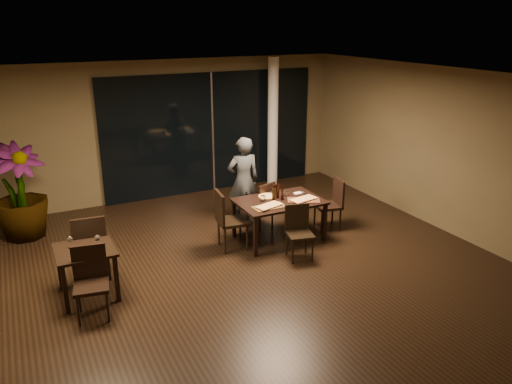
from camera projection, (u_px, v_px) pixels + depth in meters
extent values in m
plane|color=black|center=(248.00, 269.00, 7.98)|extent=(8.00, 8.00, 0.00)
cube|color=brown|center=(168.00, 130.00, 10.91)|extent=(8.00, 0.10, 3.00)
cube|color=brown|center=(462.00, 316.00, 4.07)|extent=(8.00, 0.10, 3.00)
cube|color=brown|center=(445.00, 150.00, 9.20)|extent=(0.10, 8.00, 3.00)
cube|color=white|center=(247.00, 77.00, 6.99)|extent=(8.00, 8.00, 0.04)
cube|color=black|center=(212.00, 133.00, 11.31)|extent=(5.00, 0.06, 2.70)
cylinder|color=white|center=(273.00, 123.00, 11.59)|extent=(0.24, 0.24, 3.00)
cube|color=black|center=(279.00, 201.00, 8.84)|extent=(1.50, 1.00, 0.04)
cube|color=black|center=(255.00, 237.00, 8.30)|extent=(0.06, 0.06, 0.71)
cube|color=black|center=(325.00, 223.00, 8.88)|extent=(0.06, 0.06, 0.71)
cube|color=black|center=(234.00, 219.00, 9.05)|extent=(0.06, 0.06, 0.71)
cube|color=black|center=(299.00, 207.00, 9.63)|extent=(0.06, 0.06, 0.71)
cube|color=black|center=(84.00, 250.00, 6.99)|extent=(0.80, 0.80, 0.04)
cube|color=black|center=(65.00, 290.00, 6.68)|extent=(0.06, 0.06, 0.71)
cube|color=black|center=(117.00, 279.00, 6.97)|extent=(0.06, 0.06, 0.71)
cube|color=black|center=(59.00, 269.00, 7.25)|extent=(0.06, 0.06, 0.71)
cube|color=black|center=(107.00, 259.00, 7.54)|extent=(0.06, 0.06, 0.71)
cube|color=black|center=(260.00, 206.00, 9.48)|extent=(0.54, 0.54, 0.05)
cylinder|color=black|center=(259.00, 212.00, 9.78)|extent=(0.03, 0.03, 0.43)
cylinder|color=black|center=(247.00, 216.00, 9.55)|extent=(0.03, 0.03, 0.43)
cylinder|color=black|center=(272.00, 216.00, 9.56)|extent=(0.03, 0.03, 0.43)
cylinder|color=black|center=(260.00, 221.00, 9.32)|extent=(0.03, 0.03, 0.43)
cube|color=black|center=(267.00, 196.00, 9.28)|extent=(0.41, 0.18, 0.48)
cube|color=black|center=(300.00, 235.00, 8.22)|extent=(0.50, 0.50, 0.05)
cylinder|color=black|center=(293.00, 252.00, 8.10)|extent=(0.03, 0.03, 0.43)
cylinder|color=black|center=(313.00, 250.00, 8.17)|extent=(0.03, 0.03, 0.43)
cylinder|color=black|center=(287.00, 243.00, 8.41)|extent=(0.03, 0.03, 0.43)
cylinder|color=black|center=(306.00, 241.00, 8.48)|extent=(0.03, 0.03, 0.43)
cube|color=black|center=(297.00, 217.00, 8.32)|extent=(0.41, 0.13, 0.47)
cube|color=black|center=(233.00, 221.00, 8.58)|extent=(0.54, 0.54, 0.06)
cylinder|color=black|center=(247.00, 237.00, 8.54)|extent=(0.04, 0.04, 0.50)
cylinder|color=black|center=(240.00, 229.00, 8.90)|extent=(0.04, 0.04, 0.50)
cylinder|color=black|center=(225.00, 241.00, 8.42)|extent=(0.04, 0.04, 0.50)
cylinder|color=black|center=(219.00, 232.00, 8.77)|extent=(0.04, 0.04, 0.50)
cube|color=black|center=(220.00, 208.00, 8.42)|extent=(0.10, 0.49, 0.55)
cube|color=black|center=(328.00, 206.00, 9.39)|extent=(0.53, 0.53, 0.05)
cylinder|color=black|center=(315.00, 215.00, 9.59)|extent=(0.04, 0.04, 0.46)
cylinder|color=black|center=(322.00, 222.00, 9.26)|extent=(0.04, 0.04, 0.46)
cylinder|color=black|center=(332.00, 213.00, 9.68)|extent=(0.04, 0.04, 0.46)
cylinder|color=black|center=(340.00, 220.00, 9.35)|extent=(0.04, 0.04, 0.46)
cube|color=black|center=(339.00, 192.00, 9.36)|extent=(0.13, 0.45, 0.51)
cube|color=black|center=(90.00, 247.00, 7.61)|extent=(0.54, 0.54, 0.06)
cylinder|color=black|center=(104.00, 254.00, 7.93)|extent=(0.04, 0.04, 0.50)
cylinder|color=black|center=(78.00, 258.00, 7.80)|extent=(0.04, 0.04, 0.50)
cylinder|color=black|center=(107.00, 265.00, 7.58)|extent=(0.04, 0.04, 0.50)
cylinder|color=black|center=(79.00, 270.00, 7.44)|extent=(0.04, 0.04, 0.50)
cube|color=black|center=(89.00, 236.00, 7.32)|extent=(0.49, 0.09, 0.56)
cube|color=black|center=(91.00, 286.00, 6.57)|extent=(0.52, 0.52, 0.05)
cylinder|color=black|center=(78.00, 311.00, 6.43)|extent=(0.04, 0.04, 0.46)
cylinder|color=black|center=(108.00, 306.00, 6.53)|extent=(0.04, 0.04, 0.46)
cylinder|color=black|center=(79.00, 297.00, 6.76)|extent=(0.04, 0.04, 0.46)
cylinder|color=black|center=(107.00, 293.00, 6.86)|extent=(0.04, 0.04, 0.46)
cube|color=black|center=(89.00, 262.00, 6.67)|extent=(0.45, 0.11, 0.51)
imported|color=#2C2E31|center=(243.00, 181.00, 9.56)|extent=(0.62, 0.45, 1.71)
imported|color=#1D4918|center=(19.00, 192.00, 8.90)|extent=(1.28, 1.28, 1.73)
cube|color=#4D3419|center=(269.00, 207.00, 8.50)|extent=(0.57, 0.30, 0.01)
cube|color=#4C2818|center=(304.00, 200.00, 8.82)|extent=(0.63, 0.51, 0.01)
cylinder|color=red|center=(267.00, 196.00, 9.01)|extent=(0.33, 0.33, 0.01)
cylinder|color=white|center=(263.00, 198.00, 8.79)|extent=(0.08, 0.08, 0.10)
cylinder|color=white|center=(287.00, 194.00, 9.05)|extent=(0.07, 0.07, 0.08)
cube|color=white|center=(308.00, 197.00, 9.00)|extent=(0.20, 0.15, 0.01)
cube|color=white|center=(299.00, 193.00, 9.19)|extent=(0.19, 0.11, 0.01)
cube|color=white|center=(89.00, 254.00, 6.80)|extent=(0.19, 0.13, 0.01)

